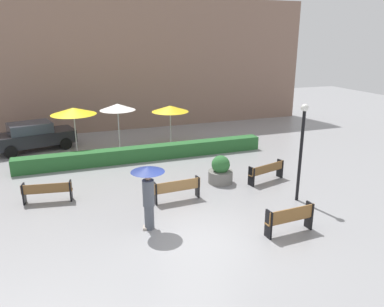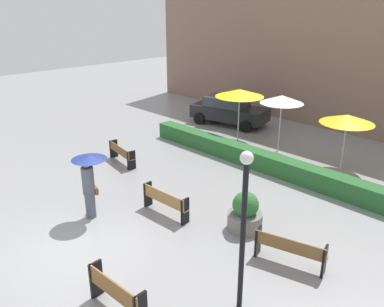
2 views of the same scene
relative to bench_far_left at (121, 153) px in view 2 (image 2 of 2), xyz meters
name	(u,v)px [view 2 (image 2 of 2)]	position (x,y,z in m)	size (l,w,h in m)	color
ground_plane	(77,248)	(4.43, -4.59, -0.47)	(60.00, 60.00, 0.00)	gray
bench_far_left	(121,153)	(0.00, 0.00, 0.00)	(1.87, 0.65, 0.79)	brown
bench_mid_center	(165,200)	(4.71, -1.58, 0.04)	(1.88, 0.42, 0.86)	#9E7242
bench_far_right	(290,249)	(9.02, -0.99, 0.03)	(1.91, 0.82, 0.83)	brown
bench_near_right	(115,292)	(7.35, -5.23, 0.08)	(1.72, 0.43, 0.93)	olive
pedestrian_with_umbrella	(89,175)	(3.18, -3.33, 0.97)	(1.10, 1.10, 2.14)	#4C515B
planter_pot	(245,214)	(7.07, -0.40, 0.05)	(1.06, 1.06, 1.23)	slate
lamp_post	(244,217)	(9.12, -3.11, 1.86)	(0.28, 0.28, 3.78)	black
patio_umbrella_yellow	(240,93)	(1.47, 5.96, 1.91)	(2.36, 2.36, 2.56)	silver
patio_umbrella_white	(282,99)	(3.78, 6.08, 1.96)	(1.94, 1.94, 2.62)	silver
patio_umbrella_yellow_far	(347,119)	(6.82, 6.20, 1.66)	(2.14, 2.14, 2.31)	silver
hedge_strip	(266,162)	(4.76, 3.81, -0.11)	(12.75, 0.70, 0.72)	#28602D
building_facade	(357,48)	(4.43, 11.41, 3.83)	(28.00, 1.20, 8.61)	#846656
parked_car	(229,110)	(-0.70, 7.73, 0.34)	(4.50, 2.75, 1.57)	black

